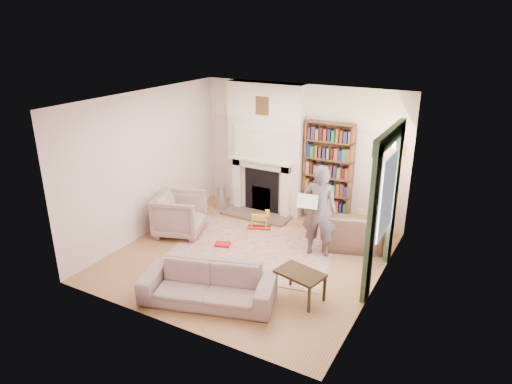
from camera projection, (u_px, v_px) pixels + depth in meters
The scene contains 25 objects.
floor at pixel (249, 256), 8.22m from camera, with size 4.50×4.50×0.00m, color brown.
ceiling at pixel (248, 100), 7.23m from camera, with size 4.50×4.50×0.00m, color white.
wall_back at pixel (302, 151), 9.58m from camera, with size 4.50×4.50×0.00m, color white.
wall_front at pixel (163, 234), 5.88m from camera, with size 4.50×4.50×0.00m, color white.
wall_left at pixel (147, 164), 8.74m from camera, with size 4.50×4.50×0.00m, color white.
wall_right at pixel (382, 207), 6.72m from camera, with size 4.50×4.50×0.00m, color white.
fireplace at pixel (266, 150), 9.75m from camera, with size 1.70×0.58×2.80m.
bookcase at pixel (328, 168), 9.26m from camera, with size 1.00×0.24×1.85m, color brown.
window at pixel (387, 195), 7.04m from camera, with size 0.02×0.90×1.30m, color silver.
curtain_left at pixel (371, 227), 6.57m from camera, with size 0.07×0.32×2.40m, color #2B4029.
curtain_right at pixel (394, 196), 7.71m from camera, with size 0.07×0.32×2.40m, color #2B4029.
pelmet at pixel (391, 136), 6.73m from camera, with size 0.09×1.70×0.24m, color #2B4029.
wall_sconce at pixel (394, 149), 7.87m from camera, with size 0.20×0.24×0.24m, color gold, non-canonical shape.
rug at pixel (253, 248), 8.48m from camera, with size 2.89×2.22×0.01m, color beige.
armchair_reading at pixel (353, 228), 8.46m from camera, with size 1.15×1.01×0.75m, color #472D26.
armchair_left at pixel (180, 214), 8.95m from camera, with size 0.88×0.90×0.82m, color #C0AE9E.
sofa at pixel (208, 284), 6.81m from camera, with size 1.99×0.78×0.58m, color #B19F92.
man_reading at pixel (319, 211), 8.00m from camera, with size 0.62×0.40×1.69m, color #534542.
newspaper at pixel (307, 201), 7.82m from camera, with size 0.36×0.02×0.25m, color white.
coffee_table at pixel (300, 285), 6.90m from camera, with size 0.70×0.45×0.45m, color #352612, non-canonical shape.
paraffin_heater at pixel (221, 198), 10.17m from camera, with size 0.24×0.24×0.55m, color #A6A7AD.
rocking_horse at pixel (259, 219), 9.21m from camera, with size 0.48×0.19×0.42m, color gold, non-canonical shape.
board_game at pixel (205, 257), 8.12m from camera, with size 0.35×0.35×0.03m, color #E2DD50.
game_box_lid at pixel (223, 244), 8.57m from camera, with size 0.28×0.19×0.05m, color red.
comic_annuals at pixel (250, 269), 7.74m from camera, with size 0.66×0.71×0.02m.
Camera 1 is at (3.61, -6.33, 3.99)m, focal length 32.00 mm.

